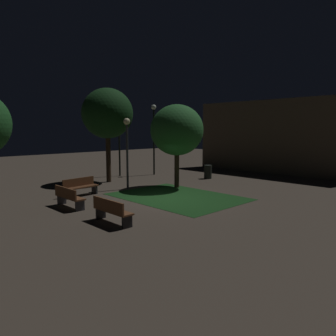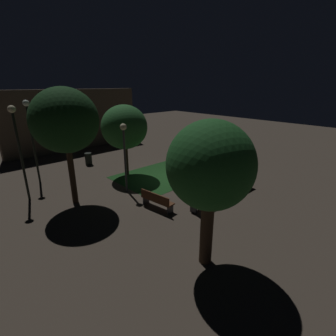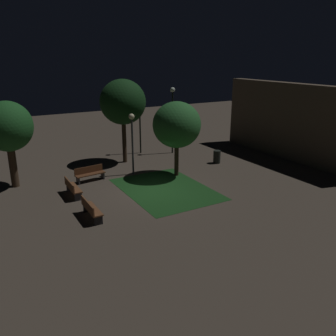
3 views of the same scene
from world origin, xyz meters
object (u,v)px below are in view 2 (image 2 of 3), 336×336
object	(u,v)px
bench_corner	(206,199)
trash_bin	(88,159)
lamp_post_plaza_east	(124,145)
tree_tall_center	(65,121)
bench_front_right	(157,200)
tree_back_right	(210,167)
lamp_post_path_center	(31,129)
tree_back_left	(124,127)
lamp_post_near_wall	(18,139)
bench_front_left	(240,182)

from	to	relation	value
bench_corner	trash_bin	world-z (taller)	trash_bin
lamp_post_plaza_east	bench_corner	bearing A→B (deg)	-68.51
tree_tall_center	trash_bin	xyz separation A→B (m)	(3.43, 5.49, -3.75)
bench_front_right	tree_back_right	bearing A→B (deg)	-107.06
lamp_post_plaza_east	tree_tall_center	bearing A→B (deg)	167.62
lamp_post_plaza_east	lamp_post_path_center	size ratio (longest dim) A/B	0.78
bench_front_right	lamp_post_plaza_east	xyz separation A→B (m)	(0.13, 2.78, 2.20)
tree_back_right	tree_tall_center	xyz separation A→B (m)	(-1.39, 7.41, 0.74)
trash_bin	bench_front_right	bearing A→B (deg)	-95.18
tree_back_right	lamp_post_plaza_east	distance (m)	6.99
tree_back_left	lamp_post_path_center	xyz separation A→B (m)	(-4.77, 2.51, 0.14)
bench_front_right	lamp_post_near_wall	xyz separation A→B (m)	(-4.28, 5.40, 2.80)
bench_front_left	tree_back_right	size ratio (longest dim) A/B	0.37
bench_corner	bench_front_right	xyz separation A→B (m)	(-1.84, 1.56, 0.00)
bench_corner	tree_back_left	bearing A→B (deg)	91.43
bench_corner	tree_back_left	xyz separation A→B (m)	(-0.17, 6.61, 2.73)
lamp_post_near_wall	bench_corner	bearing A→B (deg)	-48.67
tree_back_right	tree_tall_center	world-z (taller)	tree_tall_center
bench_front_right	lamp_post_near_wall	distance (m)	7.44
bench_front_left	tree_back_left	xyz separation A→B (m)	(-3.32, 6.61, 2.73)
lamp_post_near_wall	tree_tall_center	bearing A→B (deg)	-50.61
lamp_post_plaza_east	trash_bin	distance (m)	6.53
lamp_post_plaza_east	trash_bin	bearing A→B (deg)	83.72
bench_front_right	tree_back_left	world-z (taller)	tree_back_left
tree_back_left	lamp_post_near_wall	distance (m)	5.97
tree_back_left	lamp_post_near_wall	xyz separation A→B (m)	(-5.95, 0.35, 0.08)
bench_corner	lamp_post_near_wall	distance (m)	9.68
trash_bin	lamp_post_near_wall	bearing A→B (deg)	-145.60
bench_corner	tree_back_left	world-z (taller)	tree_back_left
bench_front_left	tree_back_right	xyz separation A→B (m)	(-6.23, -2.47, 2.98)
tree_back_left	trash_bin	bearing A→B (deg)	102.83
bench_corner	lamp_post_path_center	distance (m)	10.76
tree_back_right	trash_bin	size ratio (longest dim) A/B	5.45
bench_corner	tree_tall_center	world-z (taller)	tree_tall_center
tree_back_left	lamp_post_path_center	distance (m)	5.39
tree_back_right	lamp_post_near_wall	xyz separation A→B (m)	(-3.04, 9.43, -0.17)
tree_tall_center	tree_back_left	bearing A→B (deg)	21.12
lamp_post_path_center	lamp_post_plaza_east	bearing A→B (deg)	-55.94
bench_front_right	tree_tall_center	bearing A→B (deg)	127.75
tree_back_right	lamp_post_path_center	bearing A→B (deg)	99.12
bench_front_left	lamp_post_plaza_east	world-z (taller)	lamp_post_plaza_east
bench_front_left	lamp_post_path_center	world-z (taller)	lamp_post_path_center
tree_tall_center	lamp_post_plaza_east	size ratio (longest dim) A/B	1.49
trash_bin	tree_back_left	bearing A→B (deg)	-77.17
lamp_post_plaza_east	trash_bin	world-z (taller)	lamp_post_plaza_east
tree_back_left	lamp_post_plaza_east	size ratio (longest dim) A/B	1.20
bench_front_right	bench_front_left	bearing A→B (deg)	-17.29
lamp_post_plaza_east	trash_bin	xyz separation A→B (m)	(0.67, 6.10, -2.23)
tree_tall_center	lamp_post_plaza_east	distance (m)	3.21
bench_front_right	tree_tall_center	world-z (taller)	tree_tall_center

